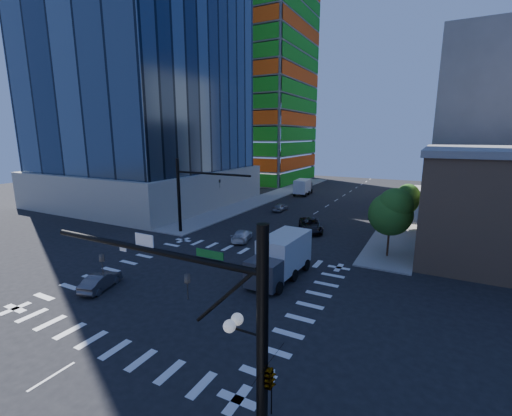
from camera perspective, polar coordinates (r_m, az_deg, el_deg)
The scene contains 17 objects.
ground at distance 28.52m, azimuth -9.53°, elevation -12.61°, with size 160.00×160.00×0.00m, color black.
road_markings at distance 28.52m, azimuth -9.53°, elevation -12.60°, with size 20.00×20.00×0.01m, color silver.
sidewalk_ne at distance 61.69m, azimuth 24.01°, elevation -0.04°, with size 5.00×60.00×0.15m, color gray.
sidewalk_nw at distance 67.86m, azimuth 2.52°, elevation 2.00°, with size 5.00×60.00×0.15m, color gray.
construction_building at distance 94.02m, azimuth 0.01°, elevation 19.78°, with size 25.16×34.50×70.60m.
bg_building_ne at distance 76.30m, azimuth 36.90°, elevation 11.28°, with size 24.00×30.00×28.00m, color slate.
signal_mast_se at distance 12.46m, azimuth -2.91°, elevation -20.91°, with size 10.51×2.48×9.00m.
signal_mast_nw at distance 41.68m, azimuth -11.21°, elevation 3.05°, with size 10.20×0.40×9.00m.
tree_south at distance 35.26m, azimuth 21.72°, elevation -0.51°, with size 4.16×4.16×6.82m.
tree_north at distance 47.12m, azimuth 23.67°, elevation 1.42°, with size 3.54×3.52×5.78m.
no_parking_sign at distance 16.35m, azimuth 2.62°, elevation -27.49°, with size 0.30×0.06×2.20m.
car_nb_far at distance 43.49m, azimuth 9.08°, elevation -2.82°, with size 2.67×5.80×1.61m, color black.
car_sb_near at distance 39.22m, azimuth -2.31°, elevation -4.58°, with size 1.75×4.31×1.25m, color silver.
car_sb_mid at distance 54.66m, azimuth 4.04°, elevation 0.16°, with size 1.53×3.80×1.30m, color gray.
car_sb_cross at distance 29.89m, azimuth -24.46°, elevation -11.05°, with size 1.35×3.87×1.28m, color #4B4A4F.
box_truck_near at distance 28.79m, azimuth 3.83°, elevation -8.82°, with size 3.20×6.92×3.57m.
box_truck_far at distance 70.37m, azimuth 7.90°, elevation 3.35°, with size 3.16×6.30×3.19m.
Camera 1 is at (16.00, -20.47, 11.76)m, focal length 24.00 mm.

